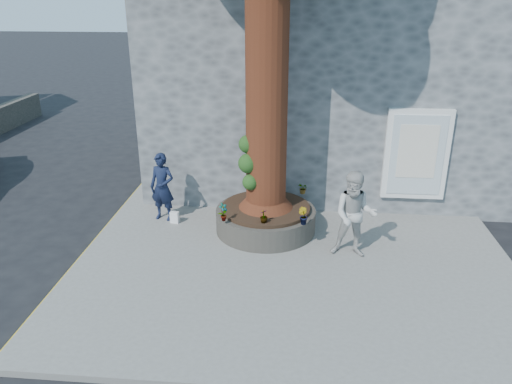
{
  "coord_description": "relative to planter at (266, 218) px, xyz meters",
  "views": [
    {
      "loc": [
        1.53,
        -8.46,
        5.35
      ],
      "look_at": [
        0.62,
        1.55,
        1.25
      ],
      "focal_mm": 35.0,
      "sensor_mm": 36.0,
      "label": 1
    }
  ],
  "objects": [
    {
      "name": "plant_d",
      "position": [
        0.85,
        0.85,
        0.44
      ],
      "size": [
        0.31,
        0.32,
        0.27
      ],
      "primitive_type": "imported",
      "rotation": [
        0.0,
        0.0,
        5.24
      ],
      "color": "gray",
      "rests_on": "planter"
    },
    {
      "name": "pavement",
      "position": [
        0.7,
        -1.0,
        -0.35
      ],
      "size": [
        9.0,
        8.0,
        0.12
      ],
      "primitive_type": "cube",
      "color": "slate",
      "rests_on": "ground"
    },
    {
      "name": "plant_c",
      "position": [
        0.02,
        -0.85,
        0.45
      ],
      "size": [
        0.23,
        0.23,
        0.29
      ],
      "primitive_type": "imported",
      "rotation": [
        0.0,
        0.0,
        3.88
      ],
      "color": "gray",
      "rests_on": "planter"
    },
    {
      "name": "woman",
      "position": [
        1.91,
        -1.01,
        0.64
      ],
      "size": [
        0.98,
        0.81,
        1.86
      ],
      "primitive_type": "imported",
      "rotation": [
        0.0,
        0.0,
        -0.12
      ],
      "color": "#B8B4B0",
      "rests_on": "pavement"
    },
    {
      "name": "plant_b",
      "position": [
        0.85,
        -0.85,
        0.49
      ],
      "size": [
        0.28,
        0.28,
        0.37
      ],
      "primitive_type": "imported",
      "rotation": [
        0.0,
        0.0,
        2.43
      ],
      "color": "gray",
      "rests_on": "planter"
    },
    {
      "name": "yellow_line",
      "position": [
        -3.85,
        -1.0,
        -0.41
      ],
      "size": [
        0.1,
        30.0,
        0.01
      ],
      "primitive_type": "cube",
      "color": "yellow",
      "rests_on": "ground"
    },
    {
      "name": "man",
      "position": [
        -2.52,
        0.39,
        0.54
      ],
      "size": [
        0.67,
        0.51,
        1.66
      ],
      "primitive_type": "imported",
      "rotation": [
        0.0,
        0.0,
        -0.2
      ],
      "color": "#121A33",
      "rests_on": "pavement"
    },
    {
      "name": "ground",
      "position": [
        -0.8,
        -2.0,
        -0.41
      ],
      "size": [
        120.0,
        120.0,
        0.0
      ],
      "primitive_type": "plane",
      "color": "black",
      "rests_on": "ground"
    },
    {
      "name": "plant_a",
      "position": [
        -0.85,
        -0.85,
        0.51
      ],
      "size": [
        0.25,
        0.26,
        0.41
      ],
      "primitive_type": "imported",
      "rotation": [
        0.0,
        0.0,
        0.91
      ],
      "color": "gray",
      "rests_on": "planter"
    },
    {
      "name": "shopping_bag",
      "position": [
        -2.21,
        0.19,
        -0.15
      ],
      "size": [
        0.21,
        0.14,
        0.28
      ],
      "primitive_type": "cube",
      "rotation": [
        0.0,
        0.0,
        -0.12
      ],
      "color": "white",
      "rests_on": "pavement"
    },
    {
      "name": "stone_shop",
      "position": [
        1.7,
        5.2,
        2.75
      ],
      "size": [
        10.3,
        8.3,
        6.3
      ],
      "color": "#4F5154",
      "rests_on": "ground"
    },
    {
      "name": "planter",
      "position": [
        0.0,
        0.0,
        0.0
      ],
      "size": [
        2.3,
        2.3,
        0.6
      ],
      "color": "black",
      "rests_on": "pavement"
    }
  ]
}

